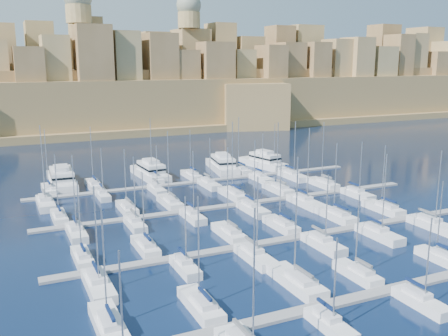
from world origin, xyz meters
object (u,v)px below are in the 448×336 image
sailboat_0 (108,324)px  motor_yacht_c (222,164)px  sailboat_2 (297,281)px  motor_yacht_b (150,171)px  motor_yacht_a (62,179)px  motor_yacht_d (264,161)px  sailboat_4 (439,257)px

sailboat_0 → motor_yacht_c: bearing=56.7°
motor_yacht_c → sailboat_0: bearing=-123.3°
sailboat_2 → motor_yacht_b: size_ratio=1.01×
motor_yacht_a → motor_yacht_d: same height
motor_yacht_c → motor_yacht_d: bearing=-3.2°
motor_yacht_a → motor_yacht_d: 54.88m
sailboat_0 → motor_yacht_b: sailboat_0 is taller
motor_yacht_b → motor_yacht_d: (33.00, -0.64, -0.00)m
sailboat_4 → motor_yacht_b: sailboat_4 is taller
sailboat_4 → motor_yacht_d: bearing=82.5°
motor_yacht_b → motor_yacht_c: (20.45, 0.07, 0.00)m
sailboat_2 → motor_yacht_a: (-21.35, 70.82, 0.94)m
motor_yacht_a → motor_yacht_c: same height
motor_yacht_a → sailboat_4: bearing=-57.8°
sailboat_0 → motor_yacht_d: 91.02m
motor_yacht_b → sailboat_4: bearing=-71.6°
sailboat_2 → sailboat_4: size_ratio=1.42×
sailboat_0 → motor_yacht_a: size_ratio=0.71×
motor_yacht_d → motor_yacht_a: bearing=178.2°
sailboat_4 → motor_yacht_b: 75.12m
sailboat_2 → motor_yacht_b: bearing=89.6°
sailboat_2 → sailboat_4: (24.19, -1.56, -0.07)m
sailboat_0 → motor_yacht_b: size_ratio=0.80×
sailboat_0 → motor_yacht_a: bearing=86.9°
sailboat_0 → motor_yacht_c: (46.14, 70.27, 0.98)m
motor_yacht_a → motor_yacht_c: bearing=-1.4°
sailboat_0 → sailboat_4: (49.38, -1.07, -0.03)m
sailboat_0 → motor_yacht_d: size_ratio=0.85×
motor_yacht_b → motor_yacht_d: bearing=-1.1°
sailboat_4 → motor_yacht_c: bearing=92.6°
sailboat_2 → sailboat_0: bearing=-178.9°
sailboat_2 → motor_yacht_a: bearing=106.8°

